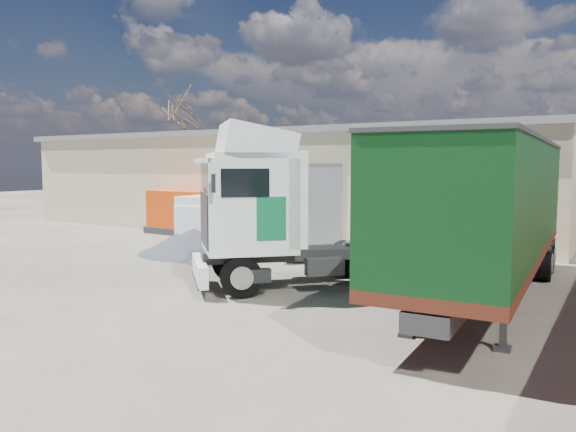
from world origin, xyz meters
The scene contains 8 objects.
ground centered at (0.00, 0.00, 0.00)m, with size 120.00×120.00×0.00m, color black.
warehouse centered at (-6.00, 16.00, 2.66)m, with size 30.60×12.60×5.42m.
bare_tree centered at (-18.00, 20.00, 7.92)m, with size 4.00×4.00×9.60m.
tractor_unit centered at (2.10, 1.43, 2.00)m, with size 6.83×6.76×4.75m.
box_trailer centered at (7.68, 2.85, 2.54)m, with size 3.29×12.66×4.17m.
panel_van centered at (-4.98, 8.34, 1.13)m, with size 2.35×5.41×2.18m.
orange_skip centered at (-8.97, 9.65, 0.97)m, with size 3.67×2.40×2.23m.
gravel_heap centered at (-4.02, 4.71, 0.48)m, with size 5.80×5.30×1.03m.
Camera 1 is at (10.75, -12.26, 3.55)m, focal length 35.00 mm.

